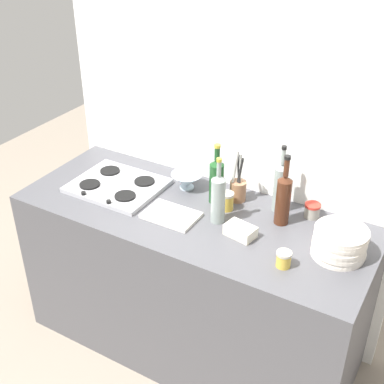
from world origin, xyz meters
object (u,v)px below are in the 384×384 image
object	(u,v)px
stovetop_hob	(117,185)
condiment_jar_front	(312,210)
condiment_jar_spare	(227,201)
wine_bottle_rightmost	(216,180)
utensil_crock	(238,188)
butter_dish	(240,231)
mixing_bowl	(187,180)
cutting_board	(171,215)
wine_bottle_mid_right	(219,197)
wine_bottle_leftmost	(280,186)
plate_stack	(340,243)
wine_bottle_mid_left	(283,198)
condiment_jar_rear	(284,259)

from	to	relation	value
stovetop_hob	condiment_jar_front	world-z (taller)	condiment_jar_front
condiment_jar_spare	wine_bottle_rightmost	bearing A→B (deg)	154.49
utensil_crock	condiment_jar_spare	world-z (taller)	utensil_crock
wine_bottle_rightmost	butter_dish	world-z (taller)	wine_bottle_rightmost
mixing_bowl	condiment_jar_front	distance (m)	0.67
utensil_crock	condiment_jar_spare	xyz separation A→B (m)	(-0.01, -0.11, -0.02)
cutting_board	condiment_jar_front	bearing A→B (deg)	30.34
wine_bottle_rightmost	wine_bottle_mid_right	bearing A→B (deg)	-58.88
condiment_jar_front	butter_dish	bearing A→B (deg)	-126.14
butter_dish	condiment_jar_spare	size ratio (longest dim) A/B	1.50
wine_bottle_leftmost	condiment_jar_spare	world-z (taller)	wine_bottle_leftmost
plate_stack	wine_bottle_mid_right	world-z (taller)	wine_bottle_mid_right
wine_bottle_rightmost	condiment_jar_spare	bearing A→B (deg)	-25.51
condiment_jar_spare	utensil_crock	bearing A→B (deg)	85.19
wine_bottle_rightmost	condiment_jar_spare	size ratio (longest dim) A/B	3.47
wine_bottle_leftmost	wine_bottle_mid_left	distance (m)	0.11
wine_bottle_mid_right	wine_bottle_leftmost	bearing A→B (deg)	47.45
utensil_crock	condiment_jar_rear	world-z (taller)	utensil_crock
condiment_jar_front	stovetop_hob	bearing A→B (deg)	-165.62
wine_bottle_rightmost	butter_dish	size ratio (longest dim) A/B	2.32
wine_bottle_leftmost	cutting_board	bearing A→B (deg)	-143.03
wine_bottle_mid_left	utensil_crock	distance (m)	0.29
wine_bottle_rightmost	stovetop_hob	bearing A→B (deg)	-164.60
butter_dish	cutting_board	world-z (taller)	butter_dish
condiment_jar_front	mixing_bowl	bearing A→B (deg)	-174.07
plate_stack	cutting_board	world-z (taller)	plate_stack
condiment_jar_rear	cutting_board	bearing A→B (deg)	172.68
utensil_crock	condiment_jar_spare	bearing A→B (deg)	-94.81
wine_bottle_leftmost	condiment_jar_spare	distance (m)	0.27
stovetop_hob	wine_bottle_rightmost	world-z (taller)	wine_bottle_rightmost
wine_bottle_leftmost	wine_bottle_rightmost	xyz separation A→B (m)	(-0.31, -0.09, -0.01)
condiment_jar_front	cutting_board	world-z (taller)	condiment_jar_front
mixing_bowl	condiment_jar_spare	distance (m)	0.29
mixing_bowl	utensil_crock	xyz separation A→B (m)	(0.29, 0.03, 0.02)
cutting_board	condiment_jar_rear	bearing A→B (deg)	-7.32
wine_bottle_leftmost	cutting_board	distance (m)	0.55
stovetop_hob	butter_dish	bearing A→B (deg)	-4.89
wine_bottle_leftmost	condiment_jar_front	xyz separation A→B (m)	(0.17, 0.02, -0.10)
wine_bottle_mid_left	butter_dish	size ratio (longest dim) A/B	2.58
plate_stack	mixing_bowl	distance (m)	0.89
stovetop_hob	wine_bottle_mid_left	distance (m)	0.90
condiment_jar_rear	wine_bottle_mid_left	bearing A→B (deg)	113.45
wine_bottle_mid_right	mixing_bowl	world-z (taller)	wine_bottle_mid_right
wine_bottle_leftmost	wine_bottle_mid_left	size ratio (longest dim) A/B	0.98
wine_bottle_mid_right	butter_dish	distance (m)	0.19
wine_bottle_rightmost	utensil_crock	bearing A→B (deg)	37.85
stovetop_hob	wine_bottle_mid_left	size ratio (longest dim) A/B	1.29
butter_dish	condiment_jar_rear	world-z (taller)	condiment_jar_rear
wine_bottle_mid_right	condiment_jar_rear	size ratio (longest dim) A/B	4.66
butter_dish	stovetop_hob	bearing A→B (deg)	175.11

